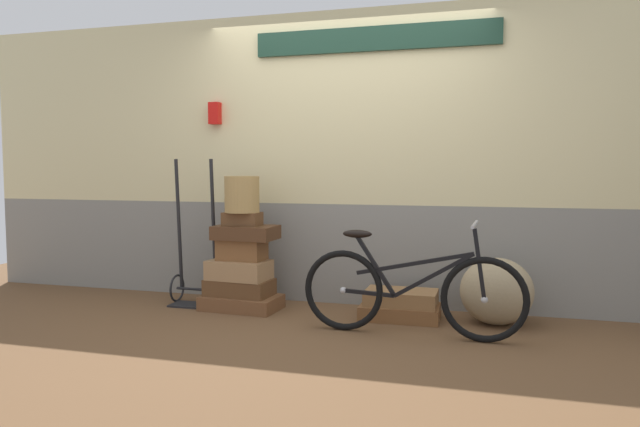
{
  "coord_description": "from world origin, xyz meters",
  "views": [
    {
      "loc": [
        1.25,
        -4.35,
        1.21
      ],
      "look_at": [
        -0.07,
        0.24,
        0.85
      ],
      "focal_mm": 33.4,
      "sensor_mm": 36.0,
      "label": 1
    }
  ],
  "objects_px": {
    "suitcase_3": "(242,249)",
    "luggage_trolley": "(196,268)",
    "suitcase_2": "(239,270)",
    "suitcase_4": "(246,232)",
    "suitcase_5": "(242,219)",
    "suitcase_6": "(400,312)",
    "bicycle": "(410,291)",
    "wicker_basket": "(242,194)",
    "suitcase_7": "(401,298)",
    "burlap_sack": "(497,291)",
    "suitcase_0": "(242,302)",
    "suitcase_1": "(240,287)"
  },
  "relations": [
    {
      "from": "suitcase_3",
      "to": "luggage_trolley",
      "type": "bearing_deg",
      "value": 177.41
    },
    {
      "from": "suitcase_2",
      "to": "suitcase_4",
      "type": "relative_size",
      "value": 0.98
    },
    {
      "from": "suitcase_3",
      "to": "suitcase_5",
      "type": "relative_size",
      "value": 1.25
    },
    {
      "from": "suitcase_6",
      "to": "bicycle",
      "type": "height_order",
      "value": "bicycle"
    },
    {
      "from": "luggage_trolley",
      "to": "bicycle",
      "type": "bearing_deg",
      "value": -14.11
    },
    {
      "from": "luggage_trolley",
      "to": "bicycle",
      "type": "distance_m",
      "value": 2.04
    },
    {
      "from": "wicker_basket",
      "to": "suitcase_5",
      "type": "bearing_deg",
      "value": 107.41
    },
    {
      "from": "wicker_basket",
      "to": "luggage_trolley",
      "type": "distance_m",
      "value": 0.82
    },
    {
      "from": "suitcase_5",
      "to": "bicycle",
      "type": "height_order",
      "value": "bicycle"
    },
    {
      "from": "suitcase_7",
      "to": "luggage_trolley",
      "type": "height_order",
      "value": "luggage_trolley"
    },
    {
      "from": "suitcase_6",
      "to": "burlap_sack",
      "type": "xyz_separation_m",
      "value": [
        0.74,
        0.04,
        0.2
      ]
    },
    {
      "from": "suitcase_2",
      "to": "bicycle",
      "type": "distance_m",
      "value": 1.58
    },
    {
      "from": "suitcase_0",
      "to": "wicker_basket",
      "type": "relative_size",
      "value": 2.1
    },
    {
      "from": "suitcase_6",
      "to": "wicker_basket",
      "type": "bearing_deg",
      "value": 179.8
    },
    {
      "from": "suitcase_6",
      "to": "suitcase_3",
      "type": "bearing_deg",
      "value": 179.15
    },
    {
      "from": "suitcase_1",
      "to": "burlap_sack",
      "type": "distance_m",
      "value": 2.13
    },
    {
      "from": "suitcase_2",
      "to": "suitcase_6",
      "type": "height_order",
      "value": "suitcase_2"
    },
    {
      "from": "wicker_basket",
      "to": "bicycle",
      "type": "height_order",
      "value": "wicker_basket"
    },
    {
      "from": "suitcase_0",
      "to": "suitcase_6",
      "type": "distance_m",
      "value": 1.36
    },
    {
      "from": "suitcase_0",
      "to": "burlap_sack",
      "type": "distance_m",
      "value": 2.11
    },
    {
      "from": "suitcase_0",
      "to": "luggage_trolley",
      "type": "relative_size",
      "value": 0.5
    },
    {
      "from": "suitcase_4",
      "to": "luggage_trolley",
      "type": "relative_size",
      "value": 0.4
    },
    {
      "from": "suitcase_4",
      "to": "luggage_trolley",
      "type": "height_order",
      "value": "luggage_trolley"
    },
    {
      "from": "suitcase_2",
      "to": "burlap_sack",
      "type": "relative_size",
      "value": 0.92
    },
    {
      "from": "suitcase_4",
      "to": "suitcase_2",
      "type": "bearing_deg",
      "value": -147.68
    },
    {
      "from": "suitcase_6",
      "to": "suitcase_7",
      "type": "xyz_separation_m",
      "value": [
        0.01,
        -0.0,
        0.12
      ]
    },
    {
      "from": "suitcase_0",
      "to": "suitcase_4",
      "type": "height_order",
      "value": "suitcase_4"
    },
    {
      "from": "suitcase_4",
      "to": "wicker_basket",
      "type": "xyz_separation_m",
      "value": [
        -0.03,
        -0.01,
        0.33
      ]
    },
    {
      "from": "suitcase_2",
      "to": "suitcase_5",
      "type": "relative_size",
      "value": 1.65
    },
    {
      "from": "suitcase_3",
      "to": "suitcase_6",
      "type": "relative_size",
      "value": 0.62
    },
    {
      "from": "suitcase_7",
      "to": "luggage_trolley",
      "type": "bearing_deg",
      "value": 178.77
    },
    {
      "from": "suitcase_2",
      "to": "suitcase_4",
      "type": "xyz_separation_m",
      "value": [
        0.05,
        0.03,
        0.32
      ]
    },
    {
      "from": "suitcase_1",
      "to": "suitcase_6",
      "type": "bearing_deg",
      "value": 5.51
    },
    {
      "from": "wicker_basket",
      "to": "bicycle",
      "type": "xyz_separation_m",
      "value": [
        1.5,
        -0.45,
        -0.66
      ]
    },
    {
      "from": "suitcase_1",
      "to": "suitcase_2",
      "type": "height_order",
      "value": "suitcase_2"
    },
    {
      "from": "suitcase_4",
      "to": "luggage_trolley",
      "type": "xyz_separation_m",
      "value": [
        -0.5,
        0.04,
        -0.34
      ]
    },
    {
      "from": "suitcase_4",
      "to": "luggage_trolley",
      "type": "distance_m",
      "value": 0.61
    },
    {
      "from": "suitcase_0",
      "to": "suitcase_7",
      "type": "height_order",
      "value": "suitcase_7"
    },
    {
      "from": "suitcase_1",
      "to": "suitcase_3",
      "type": "xyz_separation_m",
      "value": [
        0.01,
        0.03,
        0.32
      ]
    },
    {
      "from": "suitcase_5",
      "to": "bicycle",
      "type": "bearing_deg",
      "value": -17.98
    },
    {
      "from": "suitcase_2",
      "to": "suitcase_6",
      "type": "distance_m",
      "value": 1.41
    },
    {
      "from": "suitcase_5",
      "to": "luggage_trolley",
      "type": "relative_size",
      "value": 0.24
    },
    {
      "from": "suitcase_1",
      "to": "burlap_sack",
      "type": "relative_size",
      "value": 1.0
    },
    {
      "from": "suitcase_7",
      "to": "luggage_trolley",
      "type": "distance_m",
      "value": 1.85
    },
    {
      "from": "bicycle",
      "to": "luggage_trolley",
      "type": "bearing_deg",
      "value": 165.89
    },
    {
      "from": "suitcase_0",
      "to": "suitcase_2",
      "type": "bearing_deg",
      "value": 159.13
    },
    {
      "from": "suitcase_0",
      "to": "suitcase_3",
      "type": "xyz_separation_m",
      "value": [
        -0.01,
        0.04,
        0.45
      ]
    },
    {
      "from": "suitcase_2",
      "to": "suitcase_4",
      "type": "bearing_deg",
      "value": 35.4
    },
    {
      "from": "suitcase_1",
      "to": "luggage_trolley",
      "type": "bearing_deg",
      "value": 176.41
    },
    {
      "from": "suitcase_0",
      "to": "burlap_sack",
      "type": "height_order",
      "value": "burlap_sack"
    }
  ]
}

